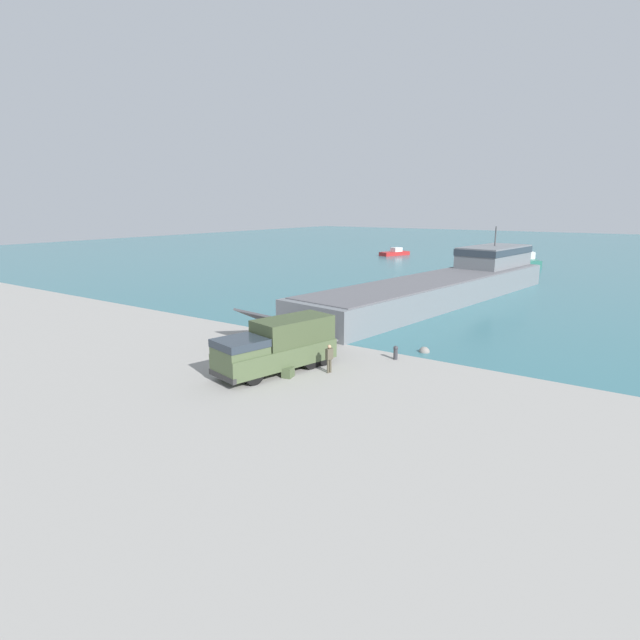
{
  "coord_description": "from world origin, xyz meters",
  "views": [
    {
      "loc": [
        20.28,
        -23.74,
        9.88
      ],
      "look_at": [
        1.5,
        3.76,
        2.23
      ],
      "focal_mm": 28.0,
      "sensor_mm": 36.0,
      "label": 1
    }
  ],
  "objects_px": {
    "moored_boat_a": "(529,261)",
    "moored_boat_c": "(479,257)",
    "soldier_on_ramp": "(329,357)",
    "mooring_bollard": "(396,352)",
    "landing_craft": "(450,282)",
    "moored_boat_b": "(395,253)",
    "cargo_crate": "(288,372)",
    "military_truck": "(277,345)"
  },
  "relations": [
    {
      "from": "moored_boat_a",
      "to": "moored_boat_c",
      "type": "relative_size",
      "value": 1.19
    },
    {
      "from": "soldier_on_ramp",
      "to": "mooring_bollard",
      "type": "relative_size",
      "value": 1.89
    },
    {
      "from": "mooring_bollard",
      "to": "moored_boat_c",
      "type": "bearing_deg",
      "value": 102.54
    },
    {
      "from": "landing_craft",
      "to": "moored_boat_b",
      "type": "height_order",
      "value": "landing_craft"
    },
    {
      "from": "soldier_on_ramp",
      "to": "cargo_crate",
      "type": "xyz_separation_m",
      "value": [
        -1.58,
        -2.03,
        -0.73
      ]
    },
    {
      "from": "moored_boat_c",
      "to": "mooring_bollard",
      "type": "xyz_separation_m",
      "value": [
        14.61,
        -65.66,
        0.01
      ]
    },
    {
      "from": "moored_boat_a",
      "to": "cargo_crate",
      "type": "bearing_deg",
      "value": 64.45
    },
    {
      "from": "landing_craft",
      "to": "soldier_on_ramp",
      "type": "xyz_separation_m",
      "value": [
        2.87,
        -28.22,
        -0.8
      ]
    },
    {
      "from": "moored_boat_c",
      "to": "cargo_crate",
      "type": "xyz_separation_m",
      "value": [
        10.9,
        -72.4,
        -0.21
      ]
    },
    {
      "from": "soldier_on_ramp",
      "to": "mooring_bollard",
      "type": "bearing_deg",
      "value": -97.2
    },
    {
      "from": "landing_craft",
      "to": "moored_boat_c",
      "type": "height_order",
      "value": "landing_craft"
    },
    {
      "from": "soldier_on_ramp",
      "to": "moored_boat_b",
      "type": "relative_size",
      "value": 0.26
    },
    {
      "from": "military_truck",
      "to": "moored_boat_c",
      "type": "xyz_separation_m",
      "value": [
        -9.68,
        71.85,
        -1.12
      ]
    },
    {
      "from": "moored_boat_a",
      "to": "moored_boat_c",
      "type": "height_order",
      "value": "moored_boat_a"
    },
    {
      "from": "military_truck",
      "to": "soldier_on_ramp",
      "type": "relative_size",
      "value": 4.65
    },
    {
      "from": "moored_boat_a",
      "to": "mooring_bollard",
      "type": "distance_m",
      "value": 61.5
    },
    {
      "from": "landing_craft",
      "to": "military_truck",
      "type": "distance_m",
      "value": 29.7
    },
    {
      "from": "soldier_on_ramp",
      "to": "moored_boat_b",
      "type": "distance_m",
      "value": 74.74
    },
    {
      "from": "moored_boat_b",
      "to": "moored_boat_c",
      "type": "bearing_deg",
      "value": -154.2
    },
    {
      "from": "moored_boat_a",
      "to": "moored_boat_b",
      "type": "bearing_deg",
      "value": -32.54
    },
    {
      "from": "mooring_bollard",
      "to": "cargo_crate",
      "type": "distance_m",
      "value": 7.69
    },
    {
      "from": "moored_boat_a",
      "to": "mooring_bollard",
      "type": "bearing_deg",
      "value": 68.01
    },
    {
      "from": "landing_craft",
      "to": "moored_boat_b",
      "type": "relative_size",
      "value": 6.46
    },
    {
      "from": "soldier_on_ramp",
      "to": "mooring_bollard",
      "type": "height_order",
      "value": "soldier_on_ramp"
    },
    {
      "from": "landing_craft",
      "to": "moored_boat_b",
      "type": "xyz_separation_m",
      "value": [
        -26.32,
        40.58,
        -1.29
      ]
    },
    {
      "from": "landing_craft",
      "to": "cargo_crate",
      "type": "xyz_separation_m",
      "value": [
        1.29,
        -30.25,
        -1.53
      ]
    },
    {
      "from": "soldier_on_ramp",
      "to": "moored_boat_c",
      "type": "height_order",
      "value": "soldier_on_ramp"
    },
    {
      "from": "moored_boat_a",
      "to": "moored_boat_b",
      "type": "distance_m",
      "value": 26.6
    },
    {
      "from": "moored_boat_b",
      "to": "mooring_bollard",
      "type": "relative_size",
      "value": 7.42
    },
    {
      "from": "moored_boat_b",
      "to": "moored_boat_c",
      "type": "xyz_separation_m",
      "value": [
        16.71,
        1.57,
        -0.02
      ]
    },
    {
      "from": "military_truck",
      "to": "moored_boat_b",
      "type": "bearing_deg",
      "value": -145.68
    },
    {
      "from": "landing_craft",
      "to": "mooring_bollard",
      "type": "relative_size",
      "value": 47.95
    },
    {
      "from": "landing_craft",
      "to": "moored_boat_b",
      "type": "bearing_deg",
      "value": 131.06
    },
    {
      "from": "soldier_on_ramp",
      "to": "moored_boat_b",
      "type": "height_order",
      "value": "soldier_on_ramp"
    },
    {
      "from": "military_truck",
      "to": "soldier_on_ramp",
      "type": "height_order",
      "value": "military_truck"
    },
    {
      "from": "moored_boat_b",
      "to": "moored_boat_a",
      "type": "bearing_deg",
      "value": -165.59
    },
    {
      "from": "moored_boat_a",
      "to": "cargo_crate",
      "type": "xyz_separation_m",
      "value": [
        1.16,
        -68.04,
        -0.45
      ]
    },
    {
      "from": "soldier_on_ramp",
      "to": "cargo_crate",
      "type": "height_order",
      "value": "soldier_on_ramp"
    },
    {
      "from": "military_truck",
      "to": "soldier_on_ramp",
      "type": "xyz_separation_m",
      "value": [
        2.81,
        1.48,
        -0.6
      ]
    },
    {
      "from": "landing_craft",
      "to": "mooring_bollard",
      "type": "xyz_separation_m",
      "value": [
        4.99,
        -23.51,
        -1.31
      ]
    },
    {
      "from": "moored_boat_a",
      "to": "mooring_bollard",
      "type": "height_order",
      "value": "moored_boat_a"
    },
    {
      "from": "moored_boat_a",
      "to": "moored_boat_b",
      "type": "height_order",
      "value": "moored_boat_a"
    }
  ]
}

